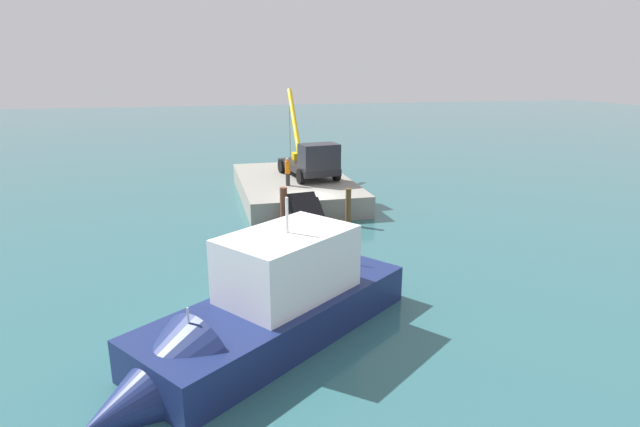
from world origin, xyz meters
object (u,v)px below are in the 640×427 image
(crane_truck, at_px, (311,159))
(moored_yacht, at_px, (248,333))
(dock_worker, at_px, (288,171))
(salvaged_car, at_px, (309,225))

(crane_truck, bearing_deg, moored_yacht, -18.26)
(crane_truck, xyz_separation_m, moored_yacht, (19.48, -6.43, -2.03))
(dock_worker, bearing_deg, moored_yacht, -14.16)
(salvaged_car, distance_m, moored_yacht, 12.00)
(crane_truck, relative_size, moored_yacht, 0.90)
(salvaged_car, bearing_deg, moored_yacht, -21.83)
(dock_worker, distance_m, moored_yacht, 18.15)
(crane_truck, distance_m, dock_worker, 2.82)
(salvaged_car, xyz_separation_m, moored_yacht, (11.14, -4.46, 0.07))
(crane_truck, height_order, dock_worker, crane_truck)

